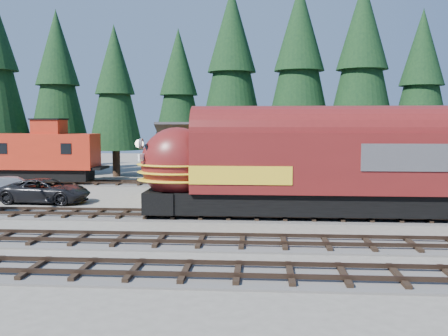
# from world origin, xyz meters

# --- Properties ---
(ground) EXTENTS (120.00, 120.00, 0.00)m
(ground) POSITION_xyz_m (0.00, 0.00, 0.00)
(ground) COLOR #6B665B
(ground) RESTS_ON ground
(track_siding) EXTENTS (68.00, 3.20, 0.33)m
(track_siding) POSITION_xyz_m (10.00, 4.00, 0.06)
(track_siding) COLOR #4C4947
(track_siding) RESTS_ON ground
(track_spur) EXTENTS (32.00, 3.20, 0.33)m
(track_spur) POSITION_xyz_m (-10.00, 18.00, 0.06)
(track_spur) COLOR #4C4947
(track_spur) RESTS_ON ground
(depot) EXTENTS (12.80, 7.00, 5.30)m
(depot) POSITION_xyz_m (-0.00, 10.50, 2.96)
(depot) COLOR gold
(depot) RESTS_ON ground
(conifer_backdrop) EXTENTS (78.62, 23.19, 16.82)m
(conifer_backdrop) POSITION_xyz_m (5.31, 24.75, 10.23)
(conifer_backdrop) COLOR black
(conifer_backdrop) RESTS_ON ground
(locomotive) EXTENTS (17.17, 3.41, 4.67)m
(locomotive) POSITION_xyz_m (1.64, 4.00, 2.70)
(locomotive) COLOR black
(locomotive) RESTS_ON ground
(caboose) EXTENTS (9.91, 2.87, 5.15)m
(caboose) POSITION_xyz_m (-18.63, 18.00, 2.56)
(caboose) COLOR black
(caboose) RESTS_ON ground
(pickup_truck_a) EXTENTS (5.93, 3.07, 1.60)m
(pickup_truck_a) POSITION_xyz_m (-13.83, 8.22, 0.80)
(pickup_truck_a) COLOR black
(pickup_truck_a) RESTS_ON ground
(pickup_truck_b) EXTENTS (5.78, 4.30, 1.56)m
(pickup_truck_b) POSITION_xyz_m (-16.71, 9.72, 0.78)
(pickup_truck_b) COLOR #B2B5BA
(pickup_truck_b) RESTS_ON ground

